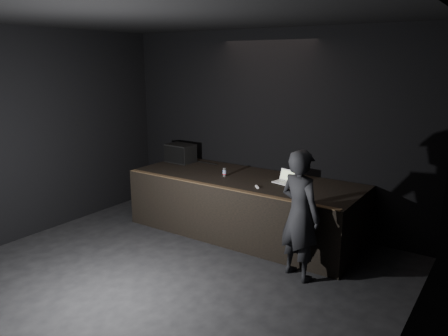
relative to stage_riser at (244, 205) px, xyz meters
The scene contains 11 objects.
ground 2.78m from the stage_riser, 90.00° to the right, with size 7.00×7.00×0.00m, color black.
room_walls 3.13m from the stage_riser, 90.00° to the right, with size 6.10×7.10×3.52m.
stage_riser is the anchor object (origin of this frame).
riser_lip 0.87m from the stage_riser, 90.00° to the right, with size 3.92×0.10×0.01m, color brown.
stage_monitor 1.83m from the stage_riser, 169.84° to the left, with size 0.55×0.42×0.36m.
cable 1.54m from the stage_riser, 159.38° to the left, with size 0.02×0.02×0.88m, color black.
laptop 0.90m from the stage_riser, 10.17° to the left, with size 0.34×0.32×0.20m.
beer_can 0.68m from the stage_riser, 160.31° to the right, with size 0.06×0.06×0.15m.
plastic_cup 0.87m from the stage_riser, 12.28° to the left, with size 0.07×0.07×0.09m, color white.
wii_remote 0.81m from the stage_riser, 39.98° to the right, with size 0.03×0.13×0.03m, color white.
person 1.80m from the stage_riser, 32.87° to the right, with size 0.67×0.44×1.83m, color black.
Camera 1 is at (3.77, -3.44, 2.96)m, focal length 35.00 mm.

